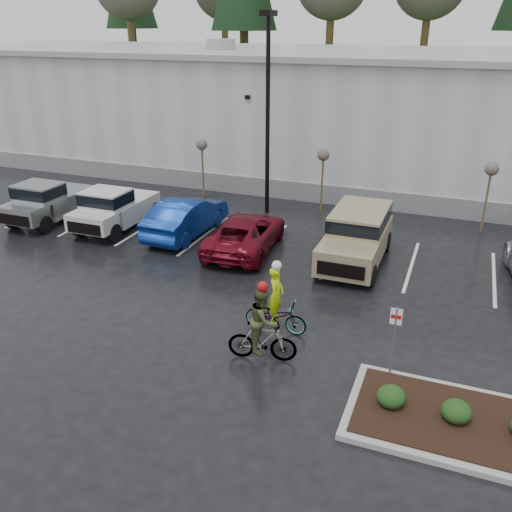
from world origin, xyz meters
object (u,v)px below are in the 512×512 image
at_px(fire_lane_sign, 394,335).
at_px(car_red, 245,233).
at_px(pickup_silver, 54,199).
at_px(suv_tan, 356,238).
at_px(sapling_west, 202,148).
at_px(sapling_east, 491,173).
at_px(car_blue, 186,216).
at_px(lamppost, 268,95).
at_px(cyclist_hivis, 276,310).
at_px(sapling_mid, 323,158).
at_px(cyclist_olive, 262,332).
at_px(pickup_white, 119,206).

height_order(fire_lane_sign, car_red, fire_lane_sign).
bearing_deg(pickup_silver, fire_lane_sign, -23.16).
bearing_deg(pickup_silver, suv_tan, 0.00).
xyz_separation_m(sapling_west, sapling_east, (14.00, 0.00, 0.00)).
xyz_separation_m(fire_lane_sign, car_blue, (-10.09, 7.68, -0.57)).
bearing_deg(fire_lane_sign, car_red, 134.99).
bearing_deg(lamppost, cyclist_hivis, -68.43).
height_order(car_blue, cyclist_hivis, cyclist_hivis).
xyz_separation_m(sapling_mid, sapling_east, (7.50, 0.00, 0.00)).
bearing_deg(cyclist_olive, lamppost, 8.07).
distance_m(sapling_east, pickup_silver, 20.08).
distance_m(fire_lane_sign, pickup_silver, 18.52).
bearing_deg(fire_lane_sign, pickup_white, 150.87).
bearing_deg(cyclist_hivis, car_red, 29.56).
relative_size(sapling_west, car_blue, 0.63).
bearing_deg(car_blue, cyclist_hivis, 136.75).
bearing_deg(sapling_mid, suv_tan, -62.73).
bearing_deg(sapling_west, car_blue, -71.57).
distance_m(sapling_east, pickup_white, 16.65).
distance_m(car_blue, car_red, 3.20).
distance_m(pickup_white, car_blue, 3.41).
height_order(pickup_white, cyclist_hivis, cyclist_hivis).
bearing_deg(sapling_mid, cyclist_olive, -82.15).
distance_m(sapling_west, cyclist_hivis, 14.24).
bearing_deg(lamppost, suv_tan, -40.21).
distance_m(pickup_white, car_red, 6.55).
bearing_deg(sapling_mid, car_blue, -133.14).
bearing_deg(car_red, sapling_mid, -110.56).
xyz_separation_m(sapling_mid, car_red, (-1.67, -5.82, -2.00)).
bearing_deg(lamppost, car_red, -80.28).
xyz_separation_m(car_red, cyclist_olive, (3.48, -7.25, 0.15)).
distance_m(pickup_white, suv_tan, 11.04).
distance_m(suv_tan, cyclist_olive, 7.63).
xyz_separation_m(fire_lane_sign, car_red, (-6.97, 6.98, -0.68)).
height_order(suv_tan, cyclist_hivis, cyclist_hivis).
distance_m(fire_lane_sign, cyclist_hivis, 3.93).
height_order(fire_lane_sign, car_blue, fire_lane_sign).
bearing_deg(car_blue, sapling_west, -70.10).
distance_m(pickup_silver, car_red, 10.06).
bearing_deg(pickup_white, fire_lane_sign, -29.13).
xyz_separation_m(fire_lane_sign, pickup_white, (-13.50, 7.52, -0.43)).
distance_m(suv_tan, cyclist_hivis, 6.11).
relative_size(fire_lane_sign, pickup_white, 0.42).
bearing_deg(suv_tan, sapling_east, 49.83).
relative_size(lamppost, sapling_mid, 2.88).
height_order(pickup_silver, cyclist_hivis, cyclist_hivis).
relative_size(pickup_silver, car_red, 0.99).
bearing_deg(sapling_west, pickup_silver, -133.45).
relative_size(pickup_silver, pickup_white, 1.00).
relative_size(sapling_mid, cyclist_hivis, 1.36).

